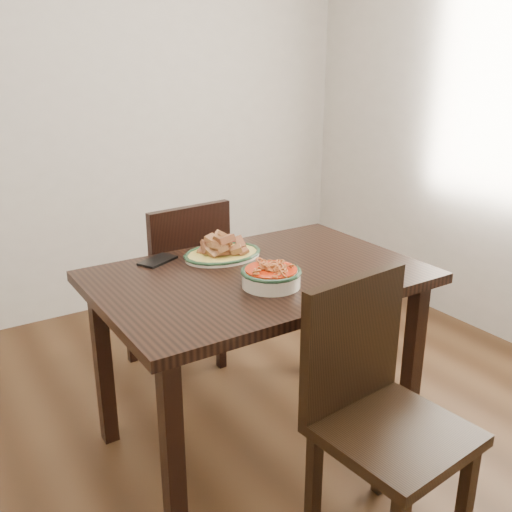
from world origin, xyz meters
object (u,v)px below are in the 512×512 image
dining_table (259,295)px  noodle_bowl (271,275)px  chair_far (181,280)px  chair_near (375,402)px  smartphone (158,261)px  fish_plate (222,247)px

dining_table → noodle_bowl: 0.20m
chair_far → chair_near: size_ratio=1.00×
chair_near → noodle_bowl: 0.56m
dining_table → chair_far: chair_far is taller
noodle_bowl → smartphone: noodle_bowl is taller
chair_far → fish_plate: bearing=83.8°
chair_near → noodle_bowl: (-0.08, 0.47, 0.29)m
chair_far → fish_plate: chair_far is taller
chair_near → fish_plate: chair_near is taller
chair_far → chair_near: (0.06, -1.28, 0.00)m
fish_plate → chair_near: bearing=-85.4°
noodle_bowl → smartphone: size_ratio=1.41×
noodle_bowl → smartphone: 0.52m
fish_plate → noodle_bowl: fish_plate is taller
fish_plate → noodle_bowl: 0.37m
chair_far → noodle_bowl: (-0.02, -0.81, 0.29)m
noodle_bowl → chair_near: bearing=-80.7°
chair_near → smartphone: bearing=103.7°
fish_plate → smartphone: bearing=159.8°
chair_far → fish_plate: size_ratio=2.74×
dining_table → fish_plate: size_ratio=3.81×
chair_far → chair_near: 1.28m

